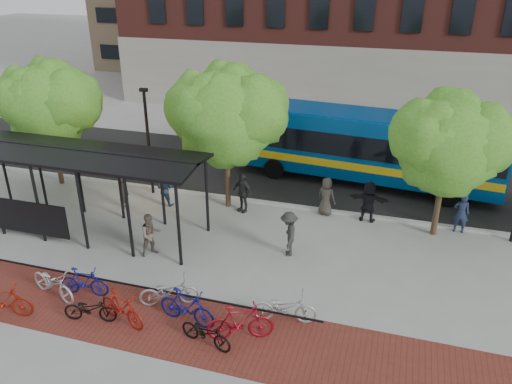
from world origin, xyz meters
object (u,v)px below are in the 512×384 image
(pedestrian_6, at_px, (326,196))
(bike_10, at_px, (284,307))
(bike_8, at_px, (206,332))
(pedestrian_5, at_px, (368,201))
(bike_2, at_px, (53,283))
(bike_6, at_px, (169,291))
(bike_1, at_px, (3,302))
(pedestrian_4, at_px, (243,192))
(bus, at_px, (364,143))
(pedestrian_9, at_px, (289,234))
(pedestrian_8, at_px, (151,235))
(tree_a, at_px, (50,101))
(bike_3, at_px, (84,282))
(pedestrian_7, at_px, (461,213))
(tree_c, at_px, (451,141))
(bike_9, at_px, (240,322))
(bus_shelter, at_px, (73,162))
(bike_7, at_px, (187,307))
(pedestrian_1, at_px, (124,192))
(bike_5, at_px, (122,308))
(bike_4, at_px, (90,309))
(lamp_post_left, at_px, (148,139))
(tree_b, at_px, (228,112))
(pedestrian_2, at_px, (165,188))

(pedestrian_6, bearing_deg, bike_10, 110.01)
(bike_8, relative_size, pedestrian_5, 0.94)
(bike_2, bearing_deg, pedestrian_6, -23.94)
(pedestrian_6, bearing_deg, pedestrian_5, -163.37)
(bike_2, distance_m, bike_6, 3.94)
(bike_1, bearing_deg, pedestrian_4, -43.99)
(bus, bearing_deg, pedestrian_9, -97.48)
(pedestrian_8, bearing_deg, tree_a, 98.01)
(bike_10, bearing_deg, bus, -15.68)
(bike_3, height_order, pedestrian_7, pedestrian_7)
(tree_c, xyz_separation_m, bike_9, (-5.70, -8.36, -3.45))
(tree_a, relative_size, tree_c, 1.04)
(bike_2, height_order, pedestrian_6, pedestrian_6)
(bus_shelter, distance_m, bike_6, 7.27)
(bike_3, bearing_deg, bike_9, -102.77)
(bike_7, height_order, bike_8, bike_7)
(bike_6, xyz_separation_m, pedestrian_1, (-5.09, 5.91, 0.27))
(bike_10, relative_size, pedestrian_6, 1.16)
(pedestrian_1, bearing_deg, bike_5, 141.08)
(bike_1, relative_size, pedestrian_9, 1.05)
(pedestrian_7, bearing_deg, bike_9, 54.90)
(bike_6, relative_size, pedestrian_8, 1.13)
(pedestrian_9, bearing_deg, pedestrian_7, 106.46)
(bike_8, height_order, pedestrian_5, pedestrian_5)
(pedestrian_4, bearing_deg, bike_10, -38.87)
(bike_4, xyz_separation_m, pedestrian_5, (7.60, 9.28, 0.47))
(tree_a, distance_m, bike_3, 10.90)
(bike_8, bearing_deg, bike_3, 91.07)
(bike_4, distance_m, pedestrian_4, 8.87)
(lamp_post_left, height_order, pedestrian_4, lamp_post_left)
(tree_b, distance_m, bike_3, 9.09)
(tree_b, xyz_separation_m, pedestrian_5, (6.16, 0.34, -3.54))
(lamp_post_left, height_order, bike_2, lamp_post_left)
(bike_4, xyz_separation_m, bike_9, (4.73, 0.57, 0.16))
(bike_2, xyz_separation_m, bike_10, (7.67, 1.01, -0.02))
(bike_3, bearing_deg, pedestrian_8, -24.94)
(pedestrian_2, bearing_deg, bike_3, 96.71)
(lamp_post_left, height_order, pedestrian_2, lamp_post_left)
(bike_2, xyz_separation_m, pedestrian_2, (0.42, 7.45, 0.27))
(lamp_post_left, height_order, bike_9, lamp_post_left)
(bike_4, bearing_deg, bike_5, -90.58)
(pedestrian_1, bearing_deg, pedestrian_9, -171.12)
(tree_c, xyz_separation_m, pedestrian_8, (-10.45, -4.85, -3.20))
(bike_3, bearing_deg, pedestrian_6, -46.49)
(bike_6, bearing_deg, bike_1, 90.07)
(bus_shelter, bearing_deg, pedestrian_9, 3.21)
(bike_1, bearing_deg, tree_c, -70.15)
(tree_a, relative_size, pedestrian_8, 3.62)
(bike_8, height_order, pedestrian_4, pedestrian_4)
(bike_5, distance_m, pedestrian_5, 11.23)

